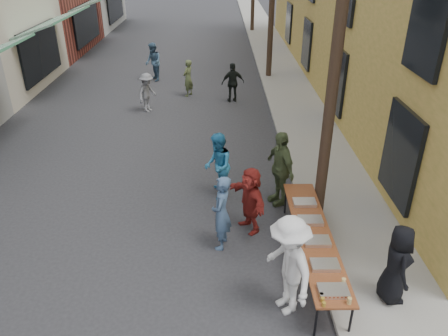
{
  "coord_description": "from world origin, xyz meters",
  "views": [
    {
      "loc": [
        1.93,
        -5.9,
        5.97
      ],
      "look_at": [
        2.01,
        3.0,
        1.3
      ],
      "focal_mm": 35.0,
      "sensor_mm": 36.0,
      "label": 1
    }
  ],
  "objects_px": {
    "guest_front_c": "(218,166)",
    "server": "(397,264)",
    "utility_pole_near": "(340,24)",
    "serving_table": "(314,235)",
    "catering_tray_sausage": "(333,291)"
  },
  "relations": [
    {
      "from": "guest_front_c",
      "to": "serving_table",
      "type": "bearing_deg",
      "value": 31.7
    },
    {
      "from": "server",
      "to": "serving_table",
      "type": "bearing_deg",
      "value": 50.17
    },
    {
      "from": "utility_pole_near",
      "to": "serving_table",
      "type": "relative_size",
      "value": 2.25
    },
    {
      "from": "server",
      "to": "guest_front_c",
      "type": "bearing_deg",
      "value": 41.19
    },
    {
      "from": "catering_tray_sausage",
      "to": "server",
      "type": "relative_size",
      "value": 0.32
    },
    {
      "from": "utility_pole_near",
      "to": "guest_front_c",
      "type": "relative_size",
      "value": 5.17
    },
    {
      "from": "serving_table",
      "to": "utility_pole_near",
      "type": "bearing_deg",
      "value": 74.43
    },
    {
      "from": "serving_table",
      "to": "catering_tray_sausage",
      "type": "distance_m",
      "value": 1.65
    },
    {
      "from": "catering_tray_sausage",
      "to": "guest_front_c",
      "type": "distance_m",
      "value": 4.78
    },
    {
      "from": "server",
      "to": "utility_pole_near",
      "type": "bearing_deg",
      "value": 15.83
    },
    {
      "from": "catering_tray_sausage",
      "to": "guest_front_c",
      "type": "relative_size",
      "value": 0.29
    },
    {
      "from": "serving_table",
      "to": "server",
      "type": "height_order",
      "value": "server"
    },
    {
      "from": "catering_tray_sausage",
      "to": "server",
      "type": "bearing_deg",
      "value": 24.29
    },
    {
      "from": "guest_front_c",
      "to": "server",
      "type": "relative_size",
      "value": 1.12
    },
    {
      "from": "utility_pole_near",
      "to": "guest_front_c",
      "type": "xyz_separation_m",
      "value": [
        -2.43,
        0.93,
        -3.63
      ]
    }
  ]
}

